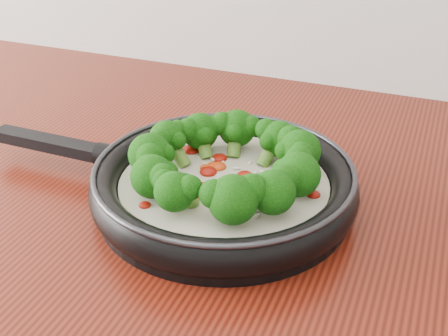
% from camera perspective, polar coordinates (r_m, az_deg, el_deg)
% --- Properties ---
extents(skillet, '(0.49, 0.32, 0.09)m').
position_cam_1_polar(skillet, '(0.68, -0.16, -1.12)').
color(skillet, black).
rests_on(skillet, counter).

